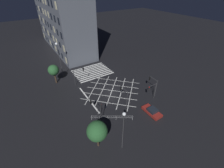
% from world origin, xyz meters
% --- Properties ---
extents(ground_plane, '(200.00, 200.00, 0.00)m').
position_xyz_m(ground_plane, '(0.00, 0.00, 0.00)').
color(ground_plane, black).
extents(road_markings, '(15.21, 22.12, 0.01)m').
position_xyz_m(road_markings, '(0.28, -7.37, 0.00)').
color(road_markings, silver).
rests_on(road_markings, ground_plane).
extents(office_building, '(10.06, 34.01, 28.70)m').
position_xyz_m(office_building, '(0.01, -32.92, 14.35)').
color(office_building, '#4C515B').
rests_on(office_building, ground_plane).
extents(traffic_light_ne_main, '(0.39, 0.36, 4.57)m').
position_xyz_m(traffic_light_ne_main, '(6.89, 7.31, 3.25)').
color(traffic_light_ne_main, '#2D2D30').
rests_on(traffic_light_ne_main, ground_plane).
extents(traffic_light_se_main, '(2.77, 0.36, 4.47)m').
position_xyz_m(traffic_light_se_main, '(5.21, -6.72, 3.29)').
color(traffic_light_se_main, '#2D2D30').
rests_on(traffic_light_se_main, ground_plane).
extents(traffic_light_nw_main, '(2.15, 0.36, 4.07)m').
position_xyz_m(traffic_light_nw_main, '(-5.21, 7.38, 2.97)').
color(traffic_light_nw_main, '#2D2D30').
rests_on(traffic_light_nw_main, ground_plane).
extents(traffic_light_median_north, '(0.36, 2.48, 4.10)m').
position_xyz_m(traffic_light_median_north, '(0.51, 5.15, 3.01)').
color(traffic_light_median_north, '#2D2D30').
rests_on(traffic_light_median_north, ground_plane).
extents(traffic_light_nw_cross, '(0.36, 2.53, 4.20)m').
position_xyz_m(traffic_light_nw_cross, '(-7.06, 5.67, 3.09)').
color(traffic_light_nw_cross, '#2D2D30').
rests_on(traffic_light_nw_cross, ground_plane).
extents(traffic_light_ne_cross, '(0.36, 3.16, 3.38)m').
position_xyz_m(traffic_light_ne_cross, '(7.29, 5.15, 2.51)').
color(traffic_light_ne_cross, '#2D2D30').
rests_on(traffic_light_ne_cross, ground_plane).
extents(street_lamp_east, '(0.62, 0.62, 9.47)m').
position_xyz_m(street_lamp_east, '(7.84, -12.62, 7.15)').
color(street_lamp_east, '#2D2D30').
rests_on(street_lamp_east, ground_plane).
extents(street_lamp_west, '(0.49, 0.49, 7.61)m').
position_xyz_m(street_lamp_west, '(6.65, 13.41, 5.29)').
color(street_lamp_west, '#2D2D30').
rests_on(street_lamp_west, ground_plane).
extents(street_tree_near, '(2.62, 2.62, 4.99)m').
position_xyz_m(street_tree_near, '(10.26, -10.50, 3.64)').
color(street_tree_near, '#38281C').
rests_on(street_tree_near, ground_plane).
extents(street_tree_far, '(3.12, 3.12, 5.08)m').
position_xyz_m(street_tree_far, '(9.62, 11.11, 3.51)').
color(street_tree_far, '#38281C').
rests_on(street_tree_far, ground_plane).
extents(waiting_car, '(1.83, 4.05, 1.26)m').
position_xyz_m(waiting_car, '(-2.53, 10.58, 0.59)').
color(waiting_car, maroon).
rests_on(waiting_car, ground_plane).
extents(pedestrian_railing, '(6.53, 4.16, 1.05)m').
position_xyz_m(pedestrian_railing, '(4.93, 7.77, 0.68)').
color(pedestrian_railing, '#B7B7BC').
rests_on(pedestrian_railing, ground_plane).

